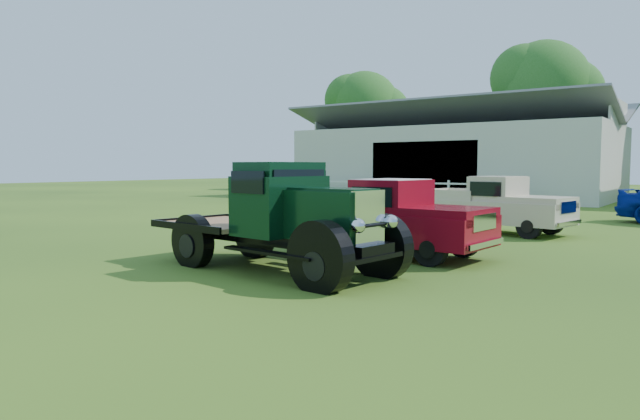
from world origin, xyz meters
The scene contains 8 objects.
ground centered at (0.00, 0.00, 0.00)m, with size 120.00×120.00×0.00m, color #304D18.
shed_left centered at (-7.00, 26.00, 2.80)m, with size 18.80×10.20×5.60m, color beige, non-canonical shape.
fence_rail centered at (-8.00, 20.00, 0.60)m, with size 14.20×0.16×1.20m, color white, non-canonical shape.
tree_a centered at (-18.00, 33.00, 5.25)m, with size 6.30×6.30×10.50m, color #215B17, non-canonical shape.
tree_b centered at (-4.00, 34.00, 5.75)m, with size 6.90×6.90×11.50m, color #215B17, non-canonical shape.
vintage_flatbed centered at (0.08, -0.01, 1.00)m, with size 5.04×2.00×2.00m, color black, non-canonical shape.
red_pickup centered at (0.84, 2.85, 0.83)m, with size 4.57×1.76×1.67m, color maroon, non-canonical shape.
white_pickup centered at (1.35, 8.33, 0.80)m, with size 4.36×1.69×1.60m, color beige, non-canonical shape.
Camera 1 is at (6.80, -8.03, 1.92)m, focal length 32.00 mm.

